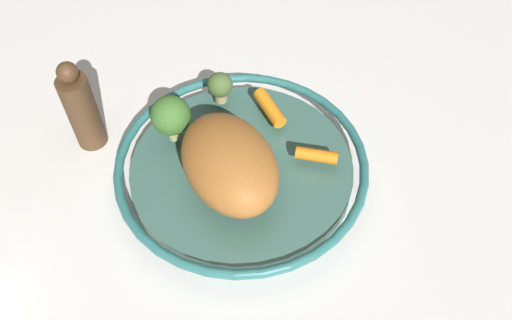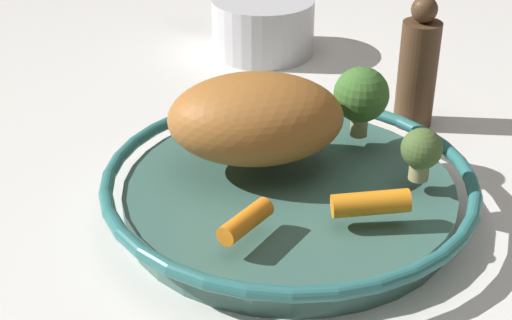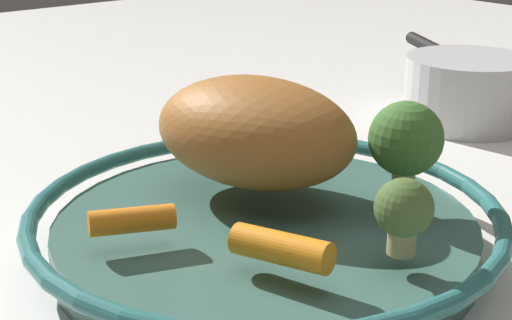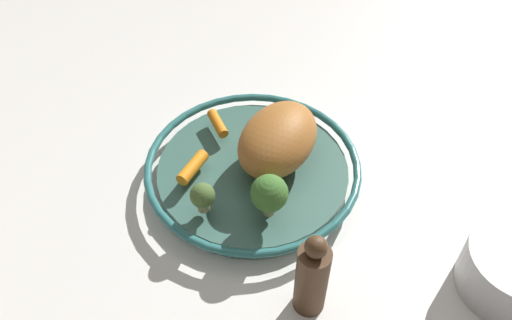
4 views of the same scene
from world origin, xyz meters
TOP-DOWN VIEW (x-y plane):
  - ground_plane at (0.00, 0.00)m, footprint 2.45×2.45m
  - serving_bowl at (0.00, 0.00)m, footprint 0.35×0.35m
  - roast_chicken_piece at (-0.04, 0.02)m, footprint 0.19×0.16m
  - baby_carrot_left at (-0.02, -0.10)m, footprint 0.04×0.06m
  - baby_carrot_right at (0.08, -0.05)m, footprint 0.07×0.04m
  - broccoli_floret_mid at (0.05, 0.09)m, footprint 0.06×0.06m
  - broccoli_floret_edge at (0.12, 0.01)m, footprint 0.04×0.04m
  - pepper_mill at (0.11, 0.21)m, footprint 0.04×0.04m

SIDE VIEW (x-z plane):
  - ground_plane at x=0.00m, z-range 0.00..0.00m
  - serving_bowl at x=0.00m, z-range 0.00..0.04m
  - baby_carrot_left at x=-0.02m, z-range 0.04..0.06m
  - baby_carrot_right at x=0.08m, z-range 0.04..0.06m
  - pepper_mill at x=0.11m, z-range -0.01..0.14m
  - broccoli_floret_edge at x=0.12m, z-range 0.05..0.10m
  - roast_chicken_piece at x=-0.04m, z-range 0.04..0.13m
  - broccoli_floret_mid at x=0.05m, z-range 0.05..0.12m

